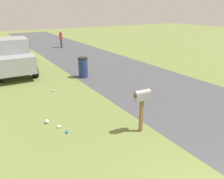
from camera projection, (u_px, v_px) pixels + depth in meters
road_asphalt at (162, 89)px, 10.62m from camera, size 60.00×5.61×0.01m
mailbox at (142, 98)px, 6.68m from camera, size 0.24×0.52×1.39m
pickup_truck at (11, 55)px, 12.92m from camera, size 5.24×2.26×2.09m
trash_bin at (83, 67)px, 12.31m from camera, size 0.54×0.54×1.12m
pedestrian at (61, 38)px, 21.33m from camera, size 0.43×0.39×1.62m
litter_bottle_far_scatter at (53, 91)px, 10.40m from camera, size 0.18×0.22×0.07m
litter_can_midfield_a at (67, 132)px, 6.94m from camera, size 0.13×0.10×0.07m
litter_bag_near_hydrant at (47, 121)px, 7.50m from camera, size 0.14×0.14×0.14m
litter_cup_by_mailbox at (59, 127)px, 7.24m from camera, size 0.10×0.12×0.08m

